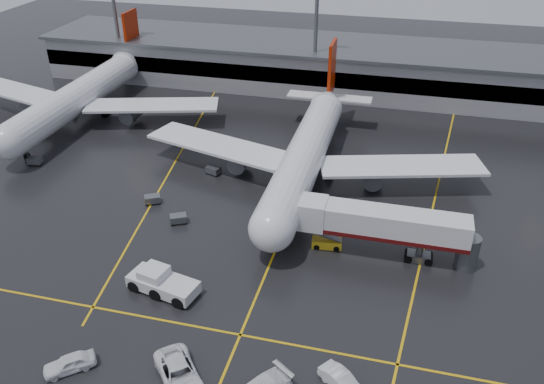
# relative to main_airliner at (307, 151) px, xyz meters

# --- Properties ---
(ground) EXTENTS (220.00, 220.00, 0.00)m
(ground) POSITION_rel_main_airliner_xyz_m (0.00, -9.70, -4.21)
(ground) COLOR black
(ground) RESTS_ON ground
(apron_line_centre) EXTENTS (0.25, 90.00, 0.02)m
(apron_line_centre) POSITION_rel_main_airliner_xyz_m (0.00, -9.70, -4.20)
(apron_line_centre) COLOR gold
(apron_line_centre) RESTS_ON ground
(apron_line_stop) EXTENTS (60.00, 0.25, 0.02)m
(apron_line_stop) POSITION_rel_main_airliner_xyz_m (0.00, -31.70, -4.20)
(apron_line_stop) COLOR gold
(apron_line_stop) RESTS_ON ground
(apron_line_left) EXTENTS (9.99, 69.35, 0.02)m
(apron_line_left) POSITION_rel_main_airliner_xyz_m (-20.00, 0.30, -4.20)
(apron_line_left) COLOR gold
(apron_line_left) RESTS_ON ground
(apron_line_right) EXTENTS (7.57, 69.64, 0.02)m
(apron_line_right) POSITION_rel_main_airliner_xyz_m (18.00, 0.30, -4.20)
(apron_line_right) COLOR gold
(apron_line_right) RESTS_ON ground
(terminal) EXTENTS (122.00, 19.00, 8.60)m
(terminal) POSITION_rel_main_airliner_xyz_m (0.00, 38.23, 0.11)
(terminal) COLOR gray
(terminal) RESTS_ON ground
(light_mast_left) EXTENTS (3.00, 1.20, 25.45)m
(light_mast_left) POSITION_rel_main_airliner_xyz_m (-45.00, 32.30, 10.27)
(light_mast_left) COLOR #595B60
(light_mast_left) RESTS_ON ground
(light_mast_mid) EXTENTS (3.00, 1.20, 25.45)m
(light_mast_mid) POSITION_rel_main_airliner_xyz_m (-5.00, 32.30, 10.27)
(light_mast_mid) COLOR #595B60
(light_mast_mid) RESTS_ON ground
(main_airliner) EXTENTS (48.80, 45.60, 14.10)m
(main_airliner) POSITION_rel_main_airliner_xyz_m (0.00, 0.00, 0.00)
(main_airliner) COLOR silver
(main_airliner) RESTS_ON ground
(second_airliner) EXTENTS (48.80, 45.60, 14.10)m
(second_airliner) POSITION_rel_main_airliner_xyz_m (-42.00, 12.00, 0.00)
(second_airliner) COLOR silver
(second_airliner) RESTS_ON ground
(jet_bridge) EXTENTS (19.90, 3.40, 6.05)m
(jet_bridge) POSITION_rel_main_airliner_xyz_m (11.87, -15.70, -0.28)
(jet_bridge) COLOR silver
(jet_bridge) RESTS_ON ground
(pushback_tractor) EXTENTS (7.95, 4.61, 2.67)m
(pushback_tractor) POSITION_rel_main_airliner_xyz_m (-9.75, -27.63, -3.15)
(pushback_tractor) COLOR silver
(pushback_tractor) RESTS_ON ground
(belt_loader) EXTENTS (3.58, 1.97, 2.17)m
(belt_loader) POSITION_rel_main_airliner_xyz_m (5.59, -15.71, -3.67)
(belt_loader) COLOR gold
(belt_loader) RESTS_ON ground
(service_van_a) EXTENTS (6.57, 7.02, 1.84)m
(service_van_a) POSITION_rel_main_airliner_xyz_m (-3.39, -38.25, -3.29)
(service_van_a) COLOR white
(service_van_a) RESTS_ON ground
(service_van_c) EXTENTS (4.65, 4.08, 1.52)m
(service_van_c) POSITION_rel_main_airliner_xyz_m (10.20, -35.50, -3.45)
(service_van_c) COLOR white
(service_van_c) RESTS_ON ground
(service_van_d) EXTENTS (4.57, 4.24, 1.52)m
(service_van_d) POSITION_rel_main_airliner_xyz_m (-13.27, -39.37, -3.45)
(service_van_d) COLOR white
(service_van_d) RESTS_ON ground
(baggage_cart_a) EXTENTS (2.37, 2.07, 1.12)m
(baggage_cart_a) POSITION_rel_main_airliner_xyz_m (-13.07, -15.28, -3.58)
(baggage_cart_a) COLOR #595B60
(baggage_cart_a) RESTS_ON ground
(baggage_cart_b) EXTENTS (2.38, 2.10, 1.12)m
(baggage_cart_b) POSITION_rel_main_airliner_xyz_m (-18.17, -11.77, -3.58)
(baggage_cart_b) COLOR #595B60
(baggage_cart_b) RESTS_ON ground
(baggage_cart_c) EXTENTS (2.32, 1.88, 1.12)m
(baggage_cart_c) POSITION_rel_main_airliner_xyz_m (-13.12, -2.22, -3.58)
(baggage_cart_c) COLOR #595B60
(baggage_cart_c) RESTS_ON ground
(baggage_cart_d) EXTENTS (2.36, 2.02, 1.12)m
(baggage_cart_d) POSITION_rel_main_airliner_xyz_m (-47.31, 0.46, -3.58)
(baggage_cart_d) COLOR #595B60
(baggage_cart_d) RESTS_ON ground
(baggage_cart_e) EXTENTS (2.21, 1.65, 1.12)m
(baggage_cart_e) POSITION_rel_main_airliner_xyz_m (-39.74, -5.94, -3.58)
(baggage_cart_e) COLOR #595B60
(baggage_cart_e) RESTS_ON ground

